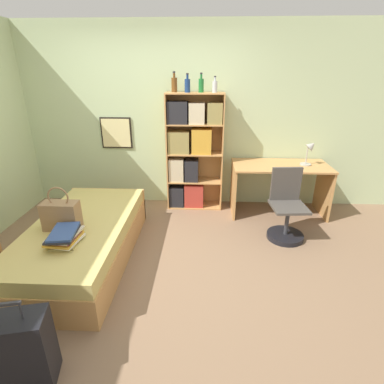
{
  "coord_description": "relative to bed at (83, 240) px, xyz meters",
  "views": [
    {
      "loc": [
        0.68,
        -2.78,
        1.98
      ],
      "look_at": [
        0.54,
        0.2,
        0.75
      ],
      "focal_mm": 28.0,
      "sensor_mm": 36.0,
      "label": 1
    }
  ],
  "objects": [
    {
      "name": "ground_plane",
      "position": [
        0.66,
        -0.02,
        -0.22
      ],
      "size": [
        14.0,
        14.0,
        0.0
      ],
      "primitive_type": "plane",
      "color": "#84664C"
    },
    {
      "name": "wall_back",
      "position": [
        0.66,
        1.65,
        1.08
      ],
      "size": [
        10.0,
        0.09,
        2.6
      ],
      "color": "beige",
      "rests_on": "ground_plane"
    },
    {
      "name": "bed",
      "position": [
        0.0,
        0.0,
        0.0
      ],
      "size": [
        1.0,
        2.0,
        0.45
      ],
      "color": "tan",
      "rests_on": "ground_plane"
    },
    {
      "name": "handbag",
      "position": [
        -0.12,
        -0.14,
        0.38
      ],
      "size": [
        0.36,
        0.17,
        0.46
      ],
      "color": "#93704C",
      "rests_on": "bed"
    },
    {
      "name": "book_stack_on_bed",
      "position": [
        0.03,
        -0.42,
        0.3
      ],
      "size": [
        0.3,
        0.4,
        0.14
      ],
      "color": "#99894C",
      "rests_on": "bed"
    },
    {
      "name": "suitcase",
      "position": [
        0.07,
        -1.46,
        0.05
      ],
      "size": [
        0.59,
        0.35,
        0.68
      ],
      "color": "black",
      "rests_on": "ground_plane"
    },
    {
      "name": "bookcase",
      "position": [
        1.12,
        1.44,
        0.63
      ],
      "size": [
        0.81,
        0.31,
        1.68
      ],
      "color": "tan",
      "rests_on": "ground_plane"
    },
    {
      "name": "bottle_green",
      "position": [
        0.9,
        1.48,
        1.56
      ],
      "size": [
        0.08,
        0.08,
        0.26
      ],
      "color": "brown",
      "rests_on": "bookcase"
    },
    {
      "name": "bottle_brown",
      "position": [
        1.08,
        1.41,
        1.55
      ],
      "size": [
        0.07,
        0.07,
        0.24
      ],
      "color": "navy",
      "rests_on": "bookcase"
    },
    {
      "name": "bottle_clear",
      "position": [
        1.26,
        1.44,
        1.56
      ],
      "size": [
        0.07,
        0.07,
        0.25
      ],
      "color": "#1E6B2D",
      "rests_on": "bookcase"
    },
    {
      "name": "bottle_blue",
      "position": [
        1.44,
        1.42,
        1.54
      ],
      "size": [
        0.07,
        0.07,
        0.21
      ],
      "color": "#B7BCC1",
      "rests_on": "bookcase"
    },
    {
      "name": "desk",
      "position": [
        2.4,
        1.27,
        0.3
      ],
      "size": [
        1.33,
        0.65,
        0.74
      ],
      "color": "tan",
      "rests_on": "ground_plane"
    },
    {
      "name": "desk_lamp",
      "position": [
        2.77,
        1.29,
        0.74
      ],
      "size": [
        0.2,
        0.15,
        0.36
      ],
      "color": "#ADA89E",
      "rests_on": "desk"
    },
    {
      "name": "desk_chair",
      "position": [
        2.35,
        0.58,
        0.06
      ],
      "size": [
        0.45,
        0.45,
        0.87
      ],
      "color": "black",
      "rests_on": "ground_plane"
    }
  ]
}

